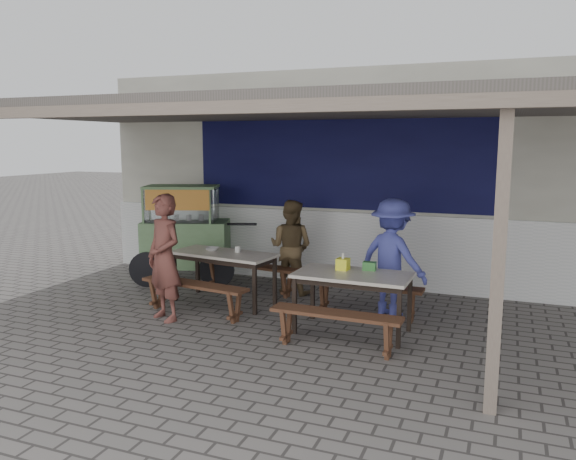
{
  "coord_description": "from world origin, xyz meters",
  "views": [
    {
      "loc": [
        2.4,
        -5.82,
        2.33
      ],
      "look_at": [
        -0.26,
        0.9,
        1.2
      ],
      "focal_mm": 35.0,
      "sensor_mm": 36.0,
      "label": 1
    }
  ],
  "objects_px": {
    "bench_left_wall": "(250,271)",
    "table_left": "(224,258)",
    "patron_wall_side": "(291,247)",
    "tissue_box": "(343,264)",
    "bench_right_street": "(336,322)",
    "table_right": "(353,279)",
    "bench_right_wall": "(367,293)",
    "patron_street_side": "(164,258)",
    "vendor_cart": "(185,230)",
    "donation_box": "(369,266)",
    "condiment_jar": "(238,249)",
    "bench_left_street": "(194,291)",
    "condiment_bowl": "(212,249)",
    "patron_right_table": "(392,258)"
  },
  "relations": [
    {
      "from": "patron_wall_side",
      "to": "tissue_box",
      "type": "bearing_deg",
      "value": 136.21
    },
    {
      "from": "table_left",
      "to": "vendor_cart",
      "type": "height_order",
      "value": "vendor_cart"
    },
    {
      "from": "bench_left_street",
      "to": "donation_box",
      "type": "xyz_separation_m",
      "value": [
        2.32,
        0.34,
        0.46
      ]
    },
    {
      "from": "donation_box",
      "to": "condiment_bowl",
      "type": "relative_size",
      "value": 0.82
    },
    {
      "from": "patron_wall_side",
      "to": "condiment_bowl",
      "type": "bearing_deg",
      "value": 44.53
    },
    {
      "from": "patron_street_side",
      "to": "condiment_jar",
      "type": "bearing_deg",
      "value": 88.16
    },
    {
      "from": "bench_right_street",
      "to": "condiment_jar",
      "type": "distance_m",
      "value": 2.37
    },
    {
      "from": "table_left",
      "to": "patron_street_side",
      "type": "xyz_separation_m",
      "value": [
        -0.35,
        -0.97,
        0.16
      ]
    },
    {
      "from": "vendor_cart",
      "to": "donation_box",
      "type": "height_order",
      "value": "vendor_cart"
    },
    {
      "from": "vendor_cart",
      "to": "condiment_jar",
      "type": "bearing_deg",
      "value": -49.36
    },
    {
      "from": "table_left",
      "to": "vendor_cart",
      "type": "relative_size",
      "value": 0.84
    },
    {
      "from": "table_right",
      "to": "vendor_cart",
      "type": "xyz_separation_m",
      "value": [
        -3.29,
        1.46,
        0.21
      ]
    },
    {
      "from": "table_left",
      "to": "bench_left_street",
      "type": "bearing_deg",
      "value": -90.0
    },
    {
      "from": "table_left",
      "to": "bench_right_wall",
      "type": "height_order",
      "value": "table_left"
    },
    {
      "from": "vendor_cart",
      "to": "patron_street_side",
      "type": "relative_size",
      "value": 1.14
    },
    {
      "from": "patron_street_side",
      "to": "patron_right_table",
      "type": "xyz_separation_m",
      "value": [
        2.74,
        1.3,
        -0.04
      ]
    },
    {
      "from": "table_right",
      "to": "vendor_cart",
      "type": "bearing_deg",
      "value": 157.19
    },
    {
      "from": "bench_left_street",
      "to": "vendor_cart",
      "type": "height_order",
      "value": "vendor_cart"
    },
    {
      "from": "table_left",
      "to": "bench_right_street",
      "type": "relative_size",
      "value": 1.06
    },
    {
      "from": "tissue_box",
      "to": "donation_box",
      "type": "height_order",
      "value": "tissue_box"
    },
    {
      "from": "bench_left_wall",
      "to": "table_left",
      "type": "bearing_deg",
      "value": -90.0
    },
    {
      "from": "bench_left_street",
      "to": "bench_right_street",
      "type": "distance_m",
      "value": 2.24
    },
    {
      "from": "table_right",
      "to": "patron_street_side",
      "type": "xyz_separation_m",
      "value": [
        -2.44,
        -0.4,
        0.16
      ]
    },
    {
      "from": "donation_box",
      "to": "patron_wall_side",
      "type": "bearing_deg",
      "value": 141.41
    },
    {
      "from": "vendor_cart",
      "to": "patron_wall_side",
      "type": "distance_m",
      "value": 1.92
    },
    {
      "from": "patron_street_side",
      "to": "condiment_bowl",
      "type": "xyz_separation_m",
      "value": [
        0.13,
        1.04,
        -0.06
      ]
    },
    {
      "from": "table_right",
      "to": "bench_right_wall",
      "type": "relative_size",
      "value": 0.94
    },
    {
      "from": "bench_right_wall",
      "to": "patron_wall_side",
      "type": "relative_size",
      "value": 1.03
    },
    {
      "from": "patron_wall_side",
      "to": "patron_right_table",
      "type": "distance_m",
      "value": 1.77
    },
    {
      "from": "bench_right_wall",
      "to": "tissue_box",
      "type": "relative_size",
      "value": 10.3
    },
    {
      "from": "bench_left_wall",
      "to": "table_right",
      "type": "relative_size",
      "value": 1.17
    },
    {
      "from": "bench_right_street",
      "to": "table_right",
      "type": "bearing_deg",
      "value": 90.0
    },
    {
      "from": "bench_left_wall",
      "to": "condiment_jar",
      "type": "relative_size",
      "value": 18.49
    },
    {
      "from": "donation_box",
      "to": "patron_street_side",
      "type": "bearing_deg",
      "value": -166.25
    },
    {
      "from": "bench_left_wall",
      "to": "bench_right_wall",
      "type": "height_order",
      "value": "same"
    },
    {
      "from": "bench_right_wall",
      "to": "patron_wall_side",
      "type": "height_order",
      "value": "patron_wall_side"
    },
    {
      "from": "bench_left_street",
      "to": "bench_left_wall",
      "type": "distance_m",
      "value": 1.37
    },
    {
      "from": "patron_wall_side",
      "to": "tissue_box",
      "type": "xyz_separation_m",
      "value": [
        1.21,
        -1.31,
        0.09
      ]
    },
    {
      "from": "tissue_box",
      "to": "bench_right_street",
      "type": "bearing_deg",
      "value": -79.23
    },
    {
      "from": "bench_left_wall",
      "to": "tissue_box",
      "type": "height_order",
      "value": "tissue_box"
    },
    {
      "from": "bench_left_wall",
      "to": "vendor_cart",
      "type": "relative_size",
      "value": 0.87
    },
    {
      "from": "bench_right_street",
      "to": "patron_street_side",
      "type": "bearing_deg",
      "value": 174.81
    },
    {
      "from": "patron_street_side",
      "to": "patron_wall_side",
      "type": "relative_size",
      "value": 1.15
    },
    {
      "from": "patron_wall_side",
      "to": "bench_left_street",
      "type": "bearing_deg",
      "value": 66.36
    },
    {
      "from": "table_right",
      "to": "condiment_jar",
      "type": "height_order",
      "value": "condiment_jar"
    },
    {
      "from": "table_left",
      "to": "table_right",
      "type": "distance_m",
      "value": 2.16
    },
    {
      "from": "patron_wall_side",
      "to": "donation_box",
      "type": "distance_m",
      "value": 1.95
    },
    {
      "from": "table_right",
      "to": "patron_right_table",
      "type": "distance_m",
      "value": 0.96
    },
    {
      "from": "condiment_jar",
      "to": "condiment_bowl",
      "type": "height_order",
      "value": "condiment_jar"
    },
    {
      "from": "bench_right_street",
      "to": "tissue_box",
      "type": "relative_size",
      "value": 10.3
    }
  ]
}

